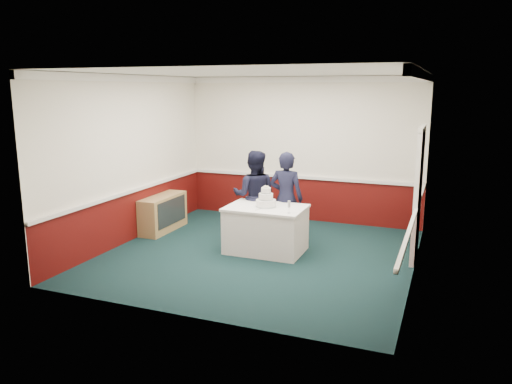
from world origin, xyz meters
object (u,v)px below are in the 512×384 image
(sideboard, at_px, (163,213))
(person_woman, at_px, (286,198))
(cake_knife, at_px, (260,209))
(person_man, at_px, (254,196))
(champagne_flute, at_px, (289,205))
(cake_table, at_px, (266,229))
(wedding_cake, at_px, (266,200))

(sideboard, height_order, person_woman, person_woman)
(cake_knife, bearing_deg, person_man, 139.37)
(cake_knife, xyz_separation_m, champagne_flute, (0.53, -0.08, 0.14))
(cake_table, relative_size, person_woman, 0.79)
(cake_table, relative_size, wedding_cake, 3.63)
(sideboard, xyz_separation_m, cake_knife, (2.30, -0.67, 0.44))
(cake_table, bearing_deg, wedding_cake, 90.00)
(wedding_cake, distance_m, cake_knife, 0.23)
(cake_knife, height_order, champagne_flute, champagne_flute)
(cake_table, height_order, wedding_cake, wedding_cake)
(sideboard, distance_m, person_man, 1.95)
(cake_table, bearing_deg, sideboard, 168.66)
(cake_table, relative_size, champagne_flute, 6.44)
(sideboard, distance_m, cake_table, 2.37)
(wedding_cake, relative_size, person_man, 0.22)
(cake_knife, relative_size, person_man, 0.13)
(cake_table, xyz_separation_m, cake_knife, (-0.03, -0.20, 0.39))
(cake_table, distance_m, wedding_cake, 0.50)
(sideboard, bearing_deg, champagne_flute, -14.79)
(cake_knife, xyz_separation_m, person_man, (-0.41, 0.78, 0.04))
(person_man, bearing_deg, champagne_flute, 124.71)
(cake_table, height_order, person_woman, person_woman)
(wedding_cake, bearing_deg, sideboard, 168.66)
(cake_knife, relative_size, person_woman, 0.13)
(sideboard, distance_m, cake_knife, 2.43)
(cake_knife, relative_size, champagne_flute, 1.07)
(sideboard, bearing_deg, cake_table, -11.34)
(sideboard, xyz_separation_m, wedding_cake, (2.33, -0.47, 0.55))
(champagne_flute, relative_size, person_woman, 0.12)
(wedding_cake, height_order, person_man, person_man)
(sideboard, relative_size, champagne_flute, 5.85)
(cake_table, bearing_deg, person_woman, 71.75)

